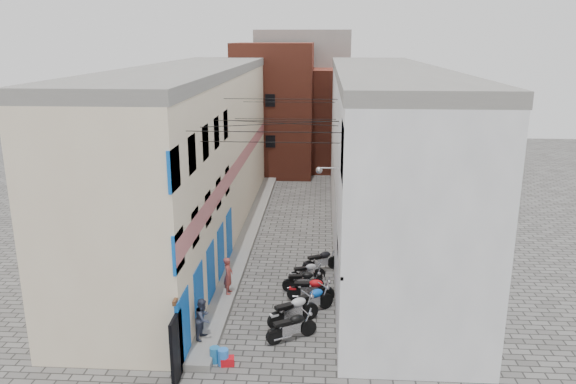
% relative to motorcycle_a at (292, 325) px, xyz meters
% --- Properties ---
extents(ground, '(90.00, 90.00, 0.00)m').
position_rel_motorcycle_a_xyz_m(ground, '(-0.90, -2.22, -0.57)').
color(ground, '#53514E').
rests_on(ground, ground).
extents(plinth, '(0.90, 26.00, 0.25)m').
position_rel_motorcycle_a_xyz_m(plinth, '(-2.95, 10.78, -0.44)').
color(plinth, slate).
rests_on(plinth, ground).
extents(building_left, '(5.10, 27.00, 9.00)m').
position_rel_motorcycle_a_xyz_m(building_left, '(-5.88, 10.73, 3.93)').
color(building_left, beige).
rests_on(building_left, ground).
extents(building_right, '(5.94, 26.00, 9.00)m').
position_rel_motorcycle_a_xyz_m(building_right, '(4.10, 10.78, 3.94)').
color(building_right, silver).
rests_on(building_right, ground).
extents(building_far_brick_left, '(6.00, 6.00, 10.00)m').
position_rel_motorcycle_a_xyz_m(building_far_brick_left, '(-2.90, 25.78, 4.43)').
color(building_far_brick_left, brown).
rests_on(building_far_brick_left, ground).
extents(building_far_brick_right, '(5.00, 6.00, 8.00)m').
position_rel_motorcycle_a_xyz_m(building_far_brick_right, '(2.10, 27.78, 3.43)').
color(building_far_brick_right, brown).
rests_on(building_far_brick_right, ground).
extents(building_far_concrete, '(8.00, 5.00, 11.00)m').
position_rel_motorcycle_a_xyz_m(building_far_concrete, '(-0.90, 31.78, 4.93)').
color(building_far_concrete, slate).
rests_on(building_far_concrete, ground).
extents(far_shopfront, '(2.00, 0.30, 2.40)m').
position_rel_motorcycle_a_xyz_m(far_shopfront, '(-0.90, 22.98, 0.63)').
color(far_shopfront, black).
rests_on(far_shopfront, ground).
extents(overhead_wires, '(5.80, 13.02, 1.32)m').
position_rel_motorcycle_a_xyz_m(overhead_wires, '(-0.90, 5.43, 6.56)').
color(overhead_wires, black).
rests_on(overhead_wires, ground).
extents(motorcycle_a, '(2.01, 1.51, 1.13)m').
position_rel_motorcycle_a_xyz_m(motorcycle_a, '(0.00, 0.00, 0.00)').
color(motorcycle_a, black).
rests_on(motorcycle_a, ground).
extents(motorcycle_b, '(2.17, 1.75, 1.24)m').
position_rel_motorcycle_a_xyz_m(motorcycle_b, '(-0.01, 1.14, 0.06)').
color(motorcycle_b, silver).
rests_on(motorcycle_b, ground).
extents(motorcycle_c, '(1.97, 1.71, 1.16)m').
position_rel_motorcycle_a_xyz_m(motorcycle_c, '(0.67, 2.08, 0.01)').
color(motorcycle_c, blue).
rests_on(motorcycle_c, ground).
extents(motorcycle_d, '(1.97, 0.67, 1.13)m').
position_rel_motorcycle_a_xyz_m(motorcycle_d, '(0.60, 3.14, -0.00)').
color(motorcycle_d, red).
rests_on(motorcycle_d, ground).
extents(motorcycle_e, '(1.85, 0.81, 1.03)m').
position_rel_motorcycle_a_xyz_m(motorcycle_e, '(0.25, 4.03, -0.05)').
color(motorcycle_e, black).
rests_on(motorcycle_e, ground).
extents(motorcycle_f, '(1.80, 1.13, 0.99)m').
position_rel_motorcycle_a_xyz_m(motorcycle_f, '(0.38, 4.97, -0.07)').
color(motorcycle_f, '#A3A3A8').
rests_on(motorcycle_f, ground).
extents(motorcycle_g, '(1.97, 1.46, 1.11)m').
position_rel_motorcycle_a_xyz_m(motorcycle_g, '(1.00, 6.21, -0.01)').
color(motorcycle_g, black).
rests_on(motorcycle_g, ground).
extents(person_a, '(0.38, 0.57, 1.55)m').
position_rel_motorcycle_a_xyz_m(person_a, '(-2.77, 3.10, 0.46)').
color(person_a, '#A0413A').
rests_on(person_a, plinth).
extents(person_b, '(0.70, 0.82, 1.48)m').
position_rel_motorcycle_a_xyz_m(person_b, '(-3.05, -0.48, 0.42)').
color(person_b, '#32384C').
rests_on(person_b, plinth).
extents(water_jug_near, '(0.37, 0.37, 0.56)m').
position_rel_motorcycle_a_xyz_m(water_jug_near, '(-2.15, -1.72, -0.29)').
color(water_jug_near, blue).
rests_on(water_jug_near, ground).
extents(water_jug_far, '(0.39, 0.39, 0.53)m').
position_rel_motorcycle_a_xyz_m(water_jug_far, '(-2.45, -1.57, -0.30)').
color(water_jug_far, '#2372B1').
rests_on(water_jug_far, ground).
extents(red_crate, '(0.49, 0.40, 0.27)m').
position_rel_motorcycle_a_xyz_m(red_crate, '(-2.01, -1.72, -0.43)').
color(red_crate, red).
rests_on(red_crate, ground).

